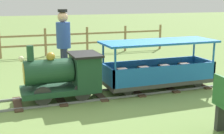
# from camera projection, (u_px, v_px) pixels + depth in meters

# --- Properties ---
(ground_plane) EXTENTS (60.00, 60.00, 0.00)m
(ground_plane) POSITION_uv_depth(u_px,v_px,m) (113.00, 94.00, 6.00)
(ground_plane) COLOR #75934C
(track) EXTENTS (0.78, 6.05, 0.04)m
(track) POSITION_uv_depth(u_px,v_px,m) (117.00, 93.00, 6.02)
(track) COLOR gray
(track) RESTS_ON ground_plane
(locomotive) EXTENTS (0.74, 1.45, 1.00)m
(locomotive) POSITION_uv_depth(u_px,v_px,m) (65.00, 74.00, 5.58)
(locomotive) COLOR #1E472D
(locomotive) RESTS_ON ground_plane
(passenger_car) EXTENTS (0.84, 2.35, 0.97)m
(passenger_car) POSITION_uv_depth(u_px,v_px,m) (158.00, 69.00, 6.24)
(passenger_car) COLOR #3F3F3F
(passenger_car) RESTS_ON ground_plane
(conductor_person) EXTENTS (0.30, 0.30, 1.62)m
(conductor_person) POSITION_uv_depth(u_px,v_px,m) (64.00, 41.00, 6.52)
(conductor_person) COLOR #282D47
(conductor_person) RESTS_ON ground_plane
(fence_section) EXTENTS (0.08, 7.13, 0.90)m
(fence_section) POSITION_uv_depth(u_px,v_px,m) (67.00, 40.00, 10.18)
(fence_section) COLOR #93754C
(fence_section) RESTS_ON ground_plane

